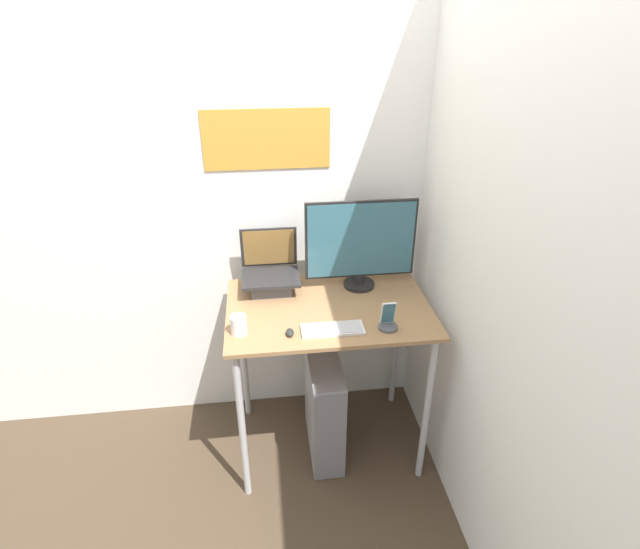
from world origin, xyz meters
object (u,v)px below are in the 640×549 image
at_px(laptop, 271,276).
at_px(computer_tower, 324,405).
at_px(monitor, 361,245).
at_px(cell_phone, 388,322).
at_px(mouse, 290,332).
at_px(keyboard, 333,329).

bearing_deg(laptop, computer_tower, -43.25).
relative_size(laptop, monitor, 0.54).
xyz_separation_m(cell_phone, computer_tower, (-0.26, 0.19, -0.64)).
height_order(mouse, cell_phone, cell_phone).
bearing_deg(laptop, keyboard, -57.90).
xyz_separation_m(keyboard, mouse, (-0.19, -0.01, 0.00)).
bearing_deg(computer_tower, keyboard, -86.05).
xyz_separation_m(mouse, cell_phone, (0.45, -0.00, 0.02)).
distance_m(cell_phone, computer_tower, 0.72).
distance_m(laptop, cell_phone, 0.67).
xyz_separation_m(monitor, computer_tower, (-0.21, -0.21, -0.84)).
distance_m(mouse, cell_phone, 0.45).
bearing_deg(cell_phone, computer_tower, 144.18).
bearing_deg(computer_tower, laptop, 136.75).
height_order(keyboard, mouse, mouse).
relative_size(laptop, cell_phone, 2.27).
height_order(keyboard, computer_tower, keyboard).
distance_m(monitor, keyboard, 0.50).
xyz_separation_m(laptop, computer_tower, (0.25, -0.23, -0.69)).
relative_size(monitor, cell_phone, 4.17).
relative_size(monitor, mouse, 9.80).
relative_size(monitor, computer_tower, 0.95).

